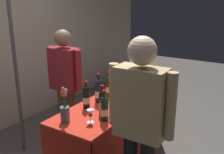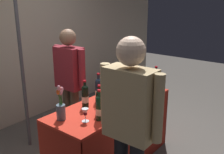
{
  "view_description": "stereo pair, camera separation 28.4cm",
  "coord_description": "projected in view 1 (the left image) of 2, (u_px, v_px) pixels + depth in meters",
  "views": [
    {
      "loc": [
        -2.3,
        -1.46,
        1.9
      ],
      "look_at": [
        0.0,
        0.0,
        1.08
      ],
      "focal_mm": 41.66,
      "sensor_mm": 36.0,
      "label": 1
    },
    {
      "loc": [
        -2.13,
        -1.69,
        1.9
      ],
      "look_at": [
        0.0,
        0.0,
        1.08
      ],
      "focal_mm": 41.66,
      "sensor_mm": 36.0,
      "label": 2
    }
  ],
  "objects": [
    {
      "name": "back_partition",
      "position": [
        1.0,
        37.0,
        3.73
      ],
      "size": [
        7.56,
        0.12,
        2.76
      ],
      "primitive_type": "cube",
      "color": "#B2A893",
      "rests_on": "ground_plane"
    },
    {
      "name": "tasting_table",
      "position": [
        112.0,
        123.0,
        3.0
      ],
      "size": [
        1.59,
        0.6,
        0.78
      ],
      "color": "red",
      "rests_on": "ground_plane"
    },
    {
      "name": "featured_wine_bottle",
      "position": [
        111.0,
        84.0,
        3.17
      ],
      "size": [
        0.07,
        0.07,
        0.3
      ],
      "color": "#38230F",
      "rests_on": "tasting_table"
    },
    {
      "name": "display_bottle_0",
      "position": [
        98.0,
        90.0,
        2.9
      ],
      "size": [
        0.08,
        0.08,
        0.34
      ],
      "color": "#192333",
      "rests_on": "tasting_table"
    },
    {
      "name": "display_bottle_1",
      "position": [
        151.0,
        79.0,
        3.35
      ],
      "size": [
        0.07,
        0.07,
        0.31
      ],
      "color": "#192333",
      "rests_on": "tasting_table"
    },
    {
      "name": "display_bottle_2",
      "position": [
        120.0,
        78.0,
        3.33
      ],
      "size": [
        0.07,
        0.07,
        0.34
      ],
      "color": "#192333",
      "rests_on": "tasting_table"
    },
    {
      "name": "display_bottle_3",
      "position": [
        103.0,
        102.0,
        2.6
      ],
      "size": [
        0.07,
        0.07,
        0.31
      ],
      "color": "black",
      "rests_on": "tasting_table"
    },
    {
      "name": "display_bottle_4",
      "position": [
        127.0,
        89.0,
        2.9
      ],
      "size": [
        0.08,
        0.08,
        0.35
      ],
      "color": "#38230F",
      "rests_on": "tasting_table"
    },
    {
      "name": "display_bottle_5",
      "position": [
        109.0,
        86.0,
        3.07
      ],
      "size": [
        0.08,
        0.08,
        0.31
      ],
      "color": "#38230F",
      "rests_on": "tasting_table"
    },
    {
      "name": "display_bottle_6",
      "position": [
        104.0,
        108.0,
        2.47
      ],
      "size": [
        0.08,
        0.08,
        0.31
      ],
      "color": "black",
      "rests_on": "tasting_table"
    },
    {
      "name": "display_bottle_7",
      "position": [
        86.0,
        97.0,
        2.75
      ],
      "size": [
        0.07,
        0.07,
        0.3
      ],
      "color": "black",
      "rests_on": "tasting_table"
    },
    {
      "name": "display_bottle_8",
      "position": [
        137.0,
        83.0,
        3.17
      ],
      "size": [
        0.07,
        0.07,
        0.33
      ],
      "color": "#192333",
      "rests_on": "tasting_table"
    },
    {
      "name": "wine_glass_near_vendor",
      "position": [
        139.0,
        90.0,
        3.0
      ],
      "size": [
        0.07,
        0.07,
        0.15
      ],
      "color": "silver",
      "rests_on": "tasting_table"
    },
    {
      "name": "wine_glass_mid",
      "position": [
        90.0,
        114.0,
        2.43
      ],
      "size": [
        0.07,
        0.07,
        0.13
      ],
      "color": "silver",
      "rests_on": "tasting_table"
    },
    {
      "name": "wine_glass_near_taster",
      "position": [
        142.0,
        82.0,
        3.35
      ],
      "size": [
        0.07,
        0.07,
        0.13
      ],
      "color": "silver",
      "rests_on": "tasting_table"
    },
    {
      "name": "flower_vase",
      "position": [
        65.0,
        109.0,
        2.44
      ],
      "size": [
        0.09,
        0.09,
        0.36
      ],
      "color": "slate",
      "rests_on": "tasting_table"
    },
    {
      "name": "vendor_presenter",
      "position": [
        65.0,
        79.0,
        3.35
      ],
      "size": [
        0.22,
        0.55,
        1.54
      ],
      "rotation": [
        0.0,
        0.0,
        -1.6
      ],
      "color": "#4C4233",
      "rests_on": "ground_plane"
    },
    {
      "name": "taster_foreground_right",
      "position": [
        140.0,
        117.0,
        2.1
      ],
      "size": [
        0.23,
        0.58,
        1.64
      ],
      "rotation": [
        0.0,
        0.0,
        1.58
      ],
      "color": "black",
      "rests_on": "ground_plane"
    },
    {
      "name": "booth_signpost",
      "position": [
        13.0,
        46.0,
        3.02
      ],
      "size": [
        0.52,
        0.04,
        2.25
      ],
      "color": "#47474C",
      "rests_on": "ground_plane"
    }
  ]
}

